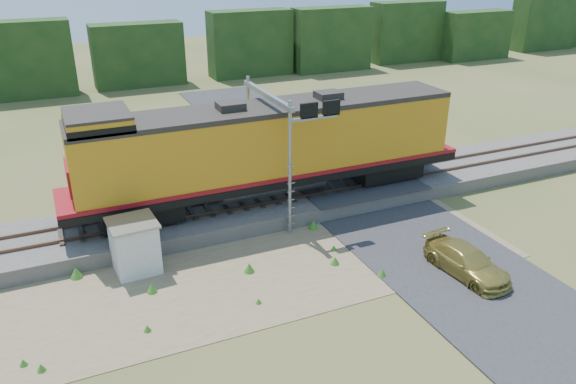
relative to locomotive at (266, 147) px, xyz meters
name	(u,v)px	position (x,y,z in m)	size (l,w,h in m)	color
ground	(286,271)	(-1.52, -6.00, -3.72)	(140.00, 140.00, 0.00)	#475123
ballast	(241,210)	(-1.52, 0.00, -3.32)	(70.00, 5.00, 0.80)	slate
rails	(241,202)	(-1.52, 0.00, -2.84)	(70.00, 1.54, 0.16)	brown
dirt_shoulder	(240,275)	(-3.52, -5.50, -3.71)	(26.00, 8.00, 0.03)	#8C7754
road	(407,232)	(5.48, -5.26, -3.64)	(7.00, 66.00, 0.86)	#38383A
tree_line_north	(132,58)	(-1.52, 32.00, -0.65)	(130.00, 3.00, 6.50)	#163613
weed_clumps	(210,287)	(-5.02, -5.90, -3.72)	(15.00, 6.20, 0.56)	#357120
locomotive	(266,147)	(0.00, 0.00, 0.00)	(21.71, 3.31, 5.60)	black
shed	(135,246)	(-7.59, -3.19, -2.50)	(2.18, 2.18, 2.43)	silver
signal_gantry	(279,123)	(0.44, -0.66, 1.45)	(2.72, 6.20, 6.87)	gray
car	(467,262)	(5.65, -9.47, -3.09)	(1.76, 4.34, 1.26)	#AC963F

